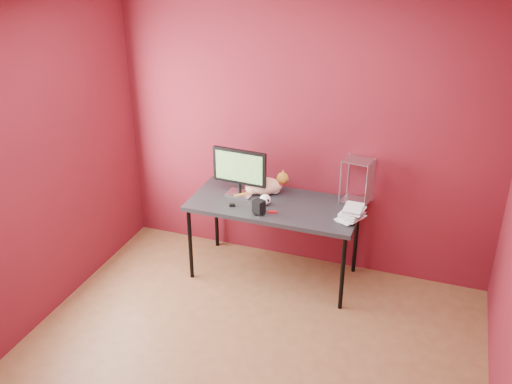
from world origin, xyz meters
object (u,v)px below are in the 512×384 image
(cat, at_px, (264,186))
(skull_mug, at_px, (265,200))
(monitor, at_px, (240,170))
(desk, at_px, (274,208))
(book_stack, at_px, (349,148))
(speaker, at_px, (259,207))

(cat, xyz_separation_m, skull_mug, (0.08, -0.21, -0.03))
(monitor, bearing_deg, skull_mug, -19.39)
(desk, bearing_deg, skull_mug, -135.79)
(cat, xyz_separation_m, book_stack, (0.77, -0.19, 0.54))
(speaker, xyz_separation_m, book_stack, (0.69, 0.19, 0.56))
(monitor, bearing_deg, cat, 27.79)
(skull_mug, bearing_deg, book_stack, -21.03)
(monitor, relative_size, speaker, 4.04)
(desk, bearing_deg, cat, 134.24)
(cat, relative_size, speaker, 3.54)
(desk, bearing_deg, speaker, -105.49)
(desk, relative_size, cat, 3.38)
(cat, height_order, book_stack, book_stack)
(book_stack, bearing_deg, skull_mug, -178.00)
(cat, distance_m, book_stack, 0.96)
(cat, bearing_deg, speaker, -97.26)
(desk, distance_m, monitor, 0.46)
(desk, height_order, speaker, speaker)
(speaker, bearing_deg, skull_mug, 113.03)
(cat, xyz_separation_m, speaker, (0.08, -0.38, -0.02))
(monitor, distance_m, speaker, 0.45)
(desk, bearing_deg, monitor, 170.90)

